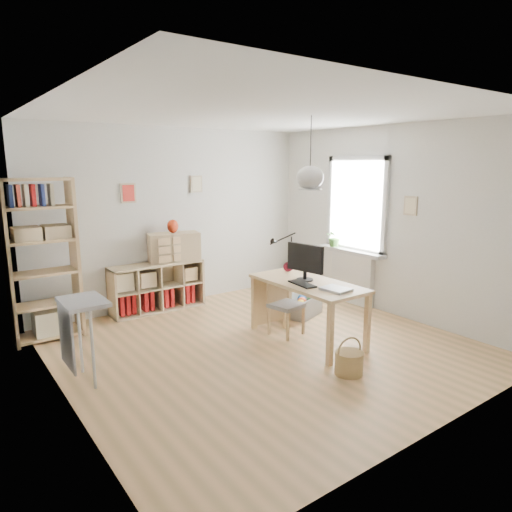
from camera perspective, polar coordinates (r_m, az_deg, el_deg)
ground at (r=5.61m, az=1.00°, el=-11.20°), size 4.50×4.50×0.00m
room_shell at (r=5.42m, az=6.76°, el=9.70°), size 4.50×4.50×4.50m
window_unit at (r=7.16m, az=12.50°, el=6.31°), size 0.07×1.16×1.46m
radiator at (r=7.33m, az=11.93°, el=-2.69°), size 0.10×0.80×0.80m
windowsill at (r=7.20m, az=11.81°, el=0.57°), size 0.22×1.20×0.06m
desk at (r=5.62m, az=6.44°, el=-4.14°), size 0.70×1.50×0.75m
cube_shelf at (r=7.00m, az=-12.50°, el=-4.23°), size 1.40×0.38×0.72m
tall_bookshelf at (r=6.12m, az=-25.24°, el=0.27°), size 0.80×0.38×2.00m
side_table at (r=4.84m, az=-21.47°, el=-7.31°), size 0.40×0.55×0.85m
chair at (r=5.87m, az=3.43°, el=-5.73°), size 0.42×0.42×0.75m
wicker_basket at (r=4.97m, az=11.55°, el=-12.85°), size 0.30×0.30×0.41m
storage_chest at (r=6.69m, az=5.30°, el=-5.66°), size 0.75×0.80×0.60m
monitor at (r=5.60m, az=6.17°, el=-0.53°), size 0.21×0.52×0.45m
keyboard at (r=5.45m, az=5.80°, el=-3.49°), size 0.19×0.41×0.02m
task_lamp at (r=5.98m, az=3.21°, el=0.99°), size 0.45×0.17×0.48m
yarn_ball at (r=6.08m, az=4.04°, el=-1.35°), size 0.13×0.13×0.13m
paper_tray at (r=5.25m, az=9.96°, el=-4.12°), size 0.28×0.33×0.03m
drawer_chest at (r=6.95m, az=-10.23°, el=1.12°), size 0.81×0.50×0.43m
red_vase at (r=6.90m, az=-10.37°, el=3.68°), size 0.17×0.17×0.20m
potted_plant at (r=7.38m, az=9.79°, el=2.35°), size 0.28×0.25×0.30m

